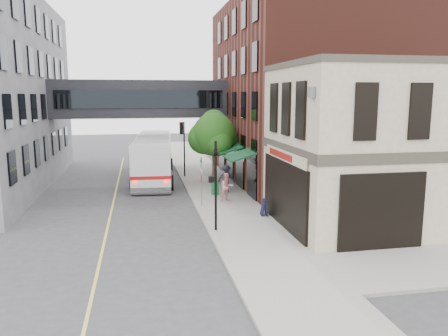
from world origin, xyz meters
name	(u,v)px	position (x,y,z in m)	size (l,w,h in m)	color
ground	(215,247)	(0.00, 0.00, 0.00)	(120.00, 120.00, 0.00)	#38383A
sidewalk_main	(209,183)	(2.00, 14.00, 0.07)	(4.00, 60.00, 0.15)	gray
corner_building	(377,146)	(8.97, 2.00, 4.21)	(10.19, 8.12, 8.45)	tan
brick_building	(305,93)	(9.98, 15.00, 6.99)	(13.76, 18.00, 14.00)	#4C1F18
skyway_bridge	(141,99)	(-3.00, 18.00, 6.50)	(14.00, 3.18, 3.00)	black
traffic_signal_near	(215,175)	(0.37, 2.00, 2.98)	(0.44, 0.22, 4.60)	black
traffic_signal_far	(182,138)	(0.26, 17.00, 3.34)	(0.53, 0.28, 4.50)	black
street_sign_pole	(201,177)	(0.39, 7.00, 1.93)	(0.08, 0.75, 3.00)	gray
street_tree	(213,135)	(2.19, 13.22, 3.91)	(3.80, 3.20, 5.60)	#382619
lane_marking	(114,200)	(-5.00, 10.00, 0.01)	(0.12, 40.00, 0.01)	#D8CC4C
bus	(154,156)	(-2.11, 17.07, 1.92)	(3.78, 12.87, 3.42)	white
pedestrian_a	(225,180)	(2.59, 10.73, 0.95)	(0.58, 0.38, 1.59)	silver
pedestrian_b	(227,187)	(2.15, 7.88, 1.05)	(0.88, 0.68, 1.80)	pink
pedestrian_c	(226,178)	(2.61, 10.37, 1.12)	(1.25, 0.72, 1.94)	black
newspaper_box	(215,188)	(1.73, 9.76, 0.58)	(0.43, 0.38, 0.86)	#155D2D
sandwich_board	(264,207)	(3.53, 4.17, 0.62)	(0.33, 0.52, 0.93)	black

